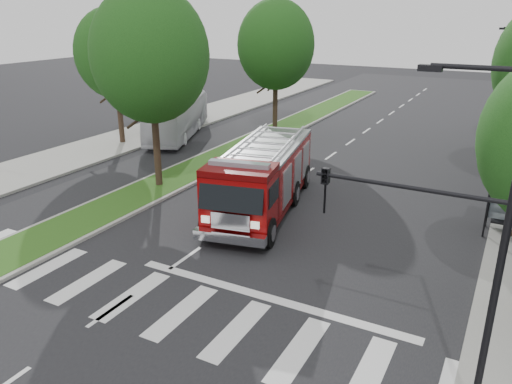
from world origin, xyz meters
TOP-DOWN VIEW (x-y plane):
  - ground at (0.00, 0.00)m, footprint 140.00×140.00m
  - sidewalk_left at (-14.50, 10.00)m, footprint 5.00×80.00m
  - median at (-6.00, 18.00)m, footprint 3.00×50.00m
  - tree_median_near at (-6.00, 6.00)m, footprint 5.80×5.80m
  - tree_median_far at (-6.00, 20.00)m, footprint 5.60×5.60m
  - tree_left_mid at (-14.00, 12.00)m, footprint 5.20×5.20m
  - streetlight_right_near at (9.61, -3.50)m, footprint 4.08×0.22m
  - fire_engine at (0.32, 5.73)m, footprint 4.74×9.98m
  - city_bus at (-12.00, 15.85)m, footprint 6.22×10.52m

SIDE VIEW (x-z plane):
  - ground at x=0.00m, z-range 0.00..0.00m
  - sidewalk_left at x=-14.50m, z-range 0.00..0.15m
  - median at x=-6.00m, z-range 0.00..0.16m
  - city_bus at x=-12.00m, z-range 0.00..2.89m
  - fire_engine at x=0.32m, z-range -0.07..3.26m
  - streetlight_right_near at x=9.61m, z-range 0.67..8.67m
  - tree_left_mid at x=-14.00m, z-range 1.58..10.74m
  - tree_median_far at x=-6.00m, z-range 1.63..11.35m
  - tree_median_near at x=-6.00m, z-range 1.73..11.89m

